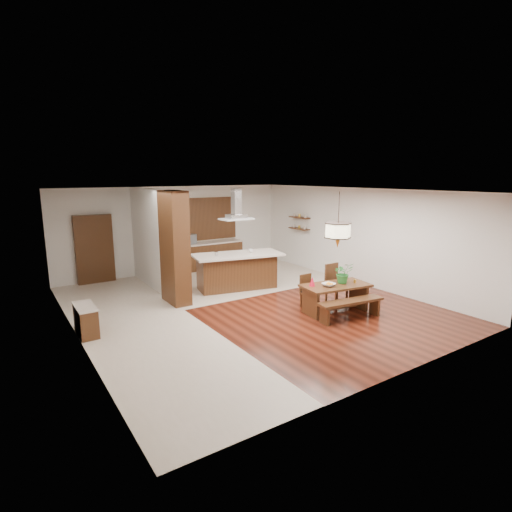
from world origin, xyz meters
TOP-DOWN VIEW (x-y plane):
  - room_shell at (0.00, 0.00)m, footprint 9.00×9.04m
  - tile_hallway at (-2.75, 0.00)m, footprint 2.50×9.00m
  - tile_kitchen at (1.25, 2.50)m, footprint 5.50×4.00m
  - soffit_band at (0.00, 0.00)m, footprint 8.00×9.00m
  - partition_pier at (-1.40, 1.20)m, footprint 0.45×1.00m
  - partition_stub at (-1.40, 3.30)m, footprint 0.18×2.40m
  - hallway_console at (-3.81, 0.20)m, footprint 0.37×0.88m
  - hallway_doorway at (-2.70, 4.40)m, footprint 1.10×0.20m
  - rear_counter at (1.00, 4.20)m, footprint 2.60×0.62m
  - kitchen_window at (1.00, 4.46)m, footprint 2.60×0.08m
  - shelf_lower at (3.87, 2.60)m, footprint 0.26×0.90m
  - shelf_upper at (3.87, 2.60)m, footprint 0.26×0.90m
  - dining_table at (1.54, -1.62)m, footprint 1.74×1.05m
  - dining_bench at (1.45, -2.21)m, footprint 1.68×0.58m
  - dining_chair_left at (1.20, -1.07)m, footprint 0.38×0.38m
  - dining_chair_right at (2.01, -1.19)m, footprint 0.47×0.47m
  - pendant_lantern at (1.54, -1.62)m, footprint 0.64×0.64m
  - foliage_plant at (1.78, -1.61)m, footprint 0.56×0.53m
  - fruit_bowl at (1.29, -1.63)m, footprint 0.32×0.32m
  - napkin_cone at (0.97, -1.40)m, footprint 0.17×0.17m
  - gold_ornament at (2.03, -1.77)m, footprint 0.07×0.07m
  - kitchen_island at (0.58, 1.43)m, footprint 2.71×1.59m
  - range_hood at (0.58, 1.43)m, footprint 0.90×0.55m
  - island_cup at (1.00, 1.34)m, footprint 0.15×0.15m
  - microwave at (0.24, 4.21)m, footprint 0.71×0.59m

SIDE VIEW (x-z plane):
  - tile_hallway at x=-2.75m, z-range 0.00..0.01m
  - tile_kitchen at x=1.25m, z-range 0.00..0.01m
  - dining_bench at x=1.45m, z-range 0.00..0.46m
  - hallway_console at x=-3.81m, z-range 0.00..0.63m
  - dining_chair_left at x=1.20m, z-range 0.00..0.84m
  - rear_counter at x=1.00m, z-range 0.00..0.95m
  - dining_table at x=1.54m, z-range 0.16..0.84m
  - dining_chair_right at x=2.01m, z-range 0.00..1.03m
  - kitchen_island at x=0.58m, z-range 0.01..1.06m
  - fruit_bowl at x=1.29m, z-range 0.68..0.76m
  - gold_ornament at x=2.03m, z-range 0.68..0.77m
  - napkin_cone at x=0.97m, z-range 0.68..0.91m
  - foliage_plant at x=1.78m, z-range 0.68..1.19m
  - hallway_doorway at x=-2.70m, z-range 0.00..2.10m
  - island_cup at x=1.00m, z-range 1.05..1.15m
  - microwave at x=0.24m, z-range 0.95..1.29m
  - shelf_lower at x=3.87m, z-range 1.38..1.42m
  - partition_pier at x=-1.40m, z-range 0.00..2.90m
  - partition_stub at x=-1.40m, z-range 0.00..2.90m
  - kitchen_window at x=1.00m, z-range 1.00..2.50m
  - shelf_upper at x=3.87m, z-range 1.78..1.82m
  - room_shell at x=0.00m, z-range 0.60..3.52m
  - pendant_lantern at x=1.54m, z-range 1.59..2.90m
  - range_hood at x=0.58m, z-range 2.03..2.90m
  - soffit_band at x=0.00m, z-range 2.88..2.89m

